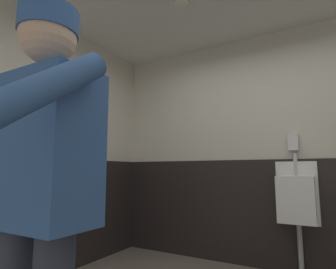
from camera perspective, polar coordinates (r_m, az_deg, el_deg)
wall_back at (r=3.33m, az=20.91°, el=-2.34°), size 4.46×0.12×2.66m
wall_left at (r=2.95m, az=-28.20°, el=-1.32°), size 0.12×3.92×2.66m
wainscot_band_back at (r=3.28m, az=21.33°, el=-15.23°), size 3.86×0.03×1.18m
wainscot_band_left at (r=2.91m, az=-28.32°, el=-15.91°), size 0.03×3.32×1.18m
downlight_far at (r=2.87m, az=2.81°, el=26.02°), size 0.14×0.14×0.03m
urinal_solo at (r=3.09m, az=25.36°, el=-12.01°), size 0.40×0.34×1.24m
person at (r=1.17m, az=-25.67°, el=-8.49°), size 0.68×0.60×1.72m
soap_dispenser at (r=3.21m, az=24.75°, el=-1.45°), size 0.10×0.07×0.18m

